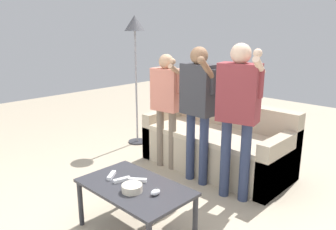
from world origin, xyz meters
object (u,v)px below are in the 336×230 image
at_px(floor_lamp, 135,36).
at_px(game_remote_wand_far, 122,180).
at_px(couch, 217,145).
at_px(player_right, 238,105).
at_px(game_remote_nunchuk, 155,192).
at_px(player_center, 198,100).
at_px(game_remote_wand_spare, 138,180).
at_px(player_left, 166,98).
at_px(game_remote_wand_near, 112,175).
at_px(snack_bowl, 132,188).
at_px(coffee_table, 135,192).

xyz_separation_m(floor_lamp, game_remote_wand_far, (1.63, -1.58, -1.15)).
relative_size(couch, player_right, 1.15).
height_order(game_remote_nunchuk, player_center, player_center).
bearing_deg(game_remote_wand_spare, couch, 100.31).
height_order(game_remote_nunchuk, game_remote_wand_spare, game_remote_nunchuk).
xyz_separation_m(floor_lamp, player_center, (1.51, -0.42, -0.65)).
height_order(player_right, game_remote_wand_far, player_right).
bearing_deg(player_left, player_right, -4.59).
height_order(player_left, game_remote_wand_near, player_left).
bearing_deg(player_right, game_remote_wand_near, -115.33).
relative_size(snack_bowl, game_remote_wand_far, 1.09).
bearing_deg(snack_bowl, couch, 102.63).
height_order(floor_lamp, game_remote_wand_near, floor_lamp).
bearing_deg(snack_bowl, coffee_table, 127.75).
xyz_separation_m(coffee_table, player_left, (-0.79, 1.20, 0.51)).
relative_size(floor_lamp, player_left, 1.33).
xyz_separation_m(game_remote_nunchuk, floor_lamp, (-2.01, 1.55, 1.14)).
bearing_deg(game_remote_wand_near, game_remote_nunchuk, 4.85).
height_order(game_remote_nunchuk, floor_lamp, floor_lamp).
distance_m(coffee_table, game_remote_wand_near, 0.29).
relative_size(floor_lamp, player_right, 1.20).
bearing_deg(floor_lamp, game_remote_wand_near, -46.80).
xyz_separation_m(player_right, game_remote_wand_far, (-0.40, -1.14, -0.54)).
relative_size(game_remote_nunchuk, game_remote_wand_near, 0.60).
xyz_separation_m(snack_bowl, player_left, (-0.85, 1.28, 0.42)).
relative_size(game_remote_nunchuk, floor_lamp, 0.05).
distance_m(couch, snack_bowl, 1.77).
xyz_separation_m(player_right, game_remote_wand_near, (-0.54, -1.14, -0.54)).
xyz_separation_m(player_left, player_right, (1.06, -0.09, 0.10)).
distance_m(coffee_table, game_remote_wand_spare, 0.10).
relative_size(couch, game_remote_wand_far, 11.86).
bearing_deg(player_right, game_remote_wand_spare, -106.15).
bearing_deg(game_remote_nunchuk, game_remote_wand_far, -174.38).
relative_size(coffee_table, game_remote_wand_far, 6.25).
relative_size(coffee_table, snack_bowl, 5.76).
xyz_separation_m(game_remote_wand_near, game_remote_wand_spare, (0.24, 0.10, -0.00)).
height_order(couch, floor_lamp, floor_lamp).
height_order(snack_bowl, game_remote_wand_far, snack_bowl).
height_order(coffee_table, snack_bowl, snack_bowl).
bearing_deg(player_center, game_remote_wand_near, -90.88).
relative_size(floor_lamp, game_remote_wand_spare, 13.10).
bearing_deg(game_remote_wand_near, player_center, 89.12).
relative_size(couch, coffee_table, 1.90).
xyz_separation_m(game_remote_wand_far, game_remote_wand_spare, (0.10, 0.09, -0.00)).
height_order(player_center, game_remote_wand_far, player_center).
bearing_deg(player_right, floor_lamp, 167.60).
relative_size(coffee_table, game_remote_wand_spare, 6.63).
height_order(player_left, game_remote_wand_far, player_left).
bearing_deg(coffee_table, game_remote_nunchuk, 2.76).
relative_size(game_remote_nunchuk, player_right, 0.06).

